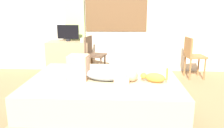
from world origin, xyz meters
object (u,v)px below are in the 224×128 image
object	(u,v)px
chair_by_desk	(93,53)
person_lying	(99,72)
bed	(104,94)
desk	(69,58)
cat	(154,77)
cup	(82,40)
chair_spare	(192,54)
tv_monitor	(68,33)

from	to	relation	value
chair_by_desk	person_lying	bearing A→B (deg)	-79.98
bed	desk	distance (m)	2.07
cat	cup	world-z (taller)	cup
person_lying	desk	xyz separation A→B (m)	(-0.87, 1.96, -0.23)
bed	cup	bearing A→B (deg)	109.75
chair_by_desk	chair_spare	bearing A→B (deg)	-1.65
cat	chair_spare	xyz separation A→B (m)	(1.04, 1.83, -0.05)
person_lying	cup	size ratio (longest dim) A/B	10.68
desk	chair_by_desk	xyz separation A→B (m)	(0.55, -0.13, 0.14)
cat	person_lying	bearing A→B (deg)	175.24
desk	chair_by_desk	world-z (taller)	chair_by_desk
cat	desk	xyz separation A→B (m)	(-1.60, 2.02, -0.19)
cat	chair_by_desk	distance (m)	2.17
bed	chair_by_desk	size ratio (longest dim) A/B	2.45
desk	cat	bearing A→B (deg)	-51.59
desk	tv_monitor	world-z (taller)	tv_monitor
cat	cup	bearing A→B (deg)	124.40
bed	chair_spare	xyz separation A→B (m)	(1.70, 1.65, 0.27)
person_lying	tv_monitor	distance (m)	2.17
desk	chair_spare	xyz separation A→B (m)	(2.63, -0.19, 0.14)
bed	chair_spare	world-z (taller)	chair_spare
chair_spare	chair_by_desk	bearing A→B (deg)	178.35
cup	chair_spare	distance (m)	2.32
bed	tv_monitor	world-z (taller)	tv_monitor
tv_monitor	cup	size ratio (longest dim) A/B	5.44
chair_by_desk	bed	bearing A→B (deg)	-77.37
desk	tv_monitor	distance (m)	0.55
chair_by_desk	chair_spare	size ratio (longest dim) A/B	1.00
desk	tv_monitor	xyz separation A→B (m)	(-0.00, 0.00, 0.55)
tv_monitor	chair_by_desk	xyz separation A→B (m)	(0.55, -0.13, -0.41)
cat	chair_by_desk	xyz separation A→B (m)	(-1.05, 1.89, -0.05)
cat	chair_by_desk	bearing A→B (deg)	119.08
cup	chair_spare	bearing A→B (deg)	-0.60
bed	cat	world-z (taller)	cat
desk	cup	world-z (taller)	cup
person_lying	chair_by_desk	xyz separation A→B (m)	(-0.32, 1.83, -0.10)
cup	tv_monitor	bearing A→B (deg)	154.08
tv_monitor	chair_spare	size ratio (longest dim) A/B	0.56
tv_monitor	chair_spare	xyz separation A→B (m)	(2.64, -0.19, -0.41)
chair_by_desk	chair_spare	xyz separation A→B (m)	(2.09, -0.06, 0.00)
tv_monitor	cup	xyz separation A→B (m)	(0.33, -0.16, -0.14)
person_lying	chair_spare	bearing A→B (deg)	45.11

